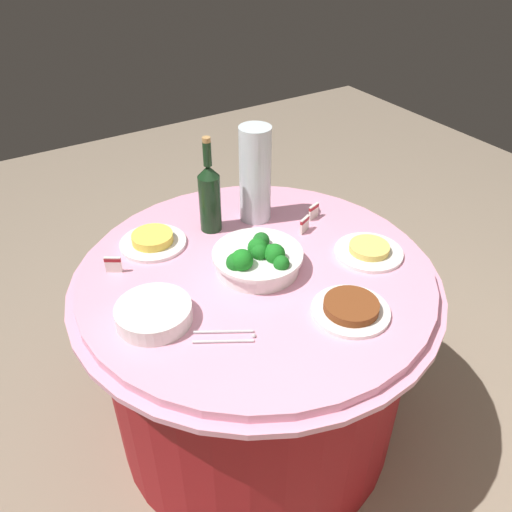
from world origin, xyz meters
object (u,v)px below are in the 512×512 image
Objects in this scene: label_placard_rear at (314,211)px; food_plate_fried_egg at (153,240)px; wine_bottle at (210,196)px; label_placard_mid at (113,264)px; food_plate_stir_fry at (351,308)px; label_placard_front at (305,224)px; plate_stack at (154,313)px; food_plate_noodles at (369,251)px; serving_tongs at (226,336)px; decorative_fruit_vase at (255,179)px; broccoli_bowl at (258,258)px.

food_plate_fried_egg is at bearing -15.00° from label_placard_rear.
label_placard_mid is at bearing 9.39° from wine_bottle.
wine_bottle reaches higher than food_plate_fried_egg.
food_plate_stir_fry is 0.43m from label_placard_front.
plate_stack reaches higher than food_plate_noodles.
serving_tongs is 2.92× the size of label_placard_mid.
label_placard_rear reaches higher than serving_tongs.
food_plate_noodles is (-0.36, 0.40, -0.12)m from wine_bottle.
serving_tongs is (0.39, 0.48, -0.15)m from decorative_fruit_vase.
broccoli_bowl reaches higher than label_placard_front.
label_placard_rear is at bearing 174.27° from label_placard_mid.
serving_tongs is 0.57m from label_placard_front.
wine_bottle is 2.10× the size of serving_tongs.
label_placard_front and label_placard_mid have the same top height.
food_plate_stir_fry is at bearing 71.39° from label_placard_front.
serving_tongs is at bearing 32.85° from label_placard_rear.
food_plate_stir_fry is 4.00× the size of label_placard_rear.
wine_bottle is 6.11× the size of label_placard_front.
broccoli_bowl is at bearing 149.16° from label_placard_mid.
label_placard_rear is (-0.34, 0.13, -0.10)m from wine_bottle.
label_placard_rear is at bearing 165.00° from food_plate_fried_egg.
label_placard_front is (-0.09, 0.17, -0.12)m from decorative_fruit_vase.
food_plate_noodles is (-0.58, -0.09, 0.01)m from serving_tongs.
plate_stack is 0.27m from label_placard_mid.
food_plate_fried_egg is at bearing -90.81° from serving_tongs.
broccoli_bowl is 1.33× the size of plate_stack.
label_placard_mid is 1.00× the size of label_placard_rear.
serving_tongs is at bearing 50.98° from decorative_fruit_vase.
decorative_fruit_vase is 0.59m from food_plate_stir_fry.
serving_tongs is 0.36m from food_plate_stir_fry.
serving_tongs is at bearing 129.69° from plate_stack.
food_plate_stir_fry is (-0.13, 0.59, -0.11)m from wine_bottle.
label_placard_rear is (0.02, -0.27, 0.02)m from food_plate_noodles.
broccoli_bowl is 0.83× the size of wine_bottle.
broccoli_bowl is 0.38m from food_plate_fried_egg.
food_plate_fried_egg is at bearing -154.53° from label_placard_mid.
label_placard_front reaches higher than serving_tongs.
label_placard_rear reaches higher than plate_stack.
label_placard_mid is (0.50, -0.53, 0.02)m from food_plate_stir_fry.
food_plate_stir_fry is at bearing 110.92° from broccoli_bowl.
plate_stack is at bearing 67.81° from food_plate_fried_egg.
label_placard_mid is at bearing 4.64° from decorative_fruit_vase.
plate_stack is 3.82× the size of label_placard_rear.
wine_bottle reaches higher than label_placard_rear.
broccoli_bowl is 0.31m from serving_tongs.
food_plate_noodles is 0.24m from label_placard_front.
label_placard_front is at bearing 34.10° from label_placard_rear.
wine_bottle is at bearing -170.61° from label_placard_mid.
serving_tongs is at bearing 8.87° from food_plate_noodles.
food_plate_stir_fry is 4.00× the size of label_placard_front.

